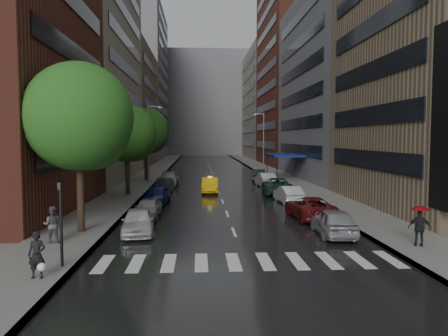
{
  "coord_description": "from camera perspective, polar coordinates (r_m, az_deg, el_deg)",
  "views": [
    {
      "loc": [
        -1.99,
        -20.61,
        5.41
      ],
      "look_at": [
        0.0,
        13.82,
        3.0
      ],
      "focal_mm": 35.0,
      "sensor_mm": 36.0,
      "label": 1
    }
  ],
  "objects": [
    {
      "name": "traffic_light",
      "position": [
        19.02,
        -20.53,
        -5.89
      ],
      "size": [
        0.18,
        0.15,
        3.45
      ],
      "color": "black",
      "rests_on": "sidewalk_left"
    },
    {
      "name": "parked_cars_left",
      "position": [
        37.79,
        -8.47,
        -3.14
      ],
      "size": [
        2.36,
        29.04,
        1.55
      ],
      "color": "#BABABA",
      "rests_on": "ground"
    },
    {
      "name": "tree_far",
      "position": [
        55.36,
        -10.2,
        4.81
      ],
      "size": [
        5.74,
        5.74,
        9.14
      ],
      "color": "#382619",
      "rests_on": "ground"
    },
    {
      "name": "street_lamp_left",
      "position": [
        50.94,
        -9.78,
        3.35
      ],
      "size": [
        1.74,
        0.22,
        9.0
      ],
      "color": "gray",
      "rests_on": "sidewalk_left"
    },
    {
      "name": "sidewalk_left",
      "position": [
        71.16,
        -8.95,
        -0.35
      ],
      "size": [
        4.0,
        140.0,
        0.15
      ],
      "primitive_type": "cube",
      "color": "gray",
      "rests_on": "ground"
    },
    {
      "name": "buildings_right",
      "position": [
        79.74,
        9.19,
        10.88
      ],
      "size": [
        8.05,
        109.1,
        36.0
      ],
      "color": "#937A5B",
      "rests_on": "ground"
    },
    {
      "name": "building_far",
      "position": [
        139.03,
        -2.5,
        8.36
      ],
      "size": [
        40.0,
        14.0,
        32.0
      ],
      "primitive_type": "cube",
      "color": "slate",
      "rests_on": "ground"
    },
    {
      "name": "street_lamp_right",
      "position": [
        66.33,
        5.12,
        3.53
      ],
      "size": [
        1.74,
        0.22,
        9.0
      ],
      "color": "gray",
      "rests_on": "sidewalk_right"
    },
    {
      "name": "awning",
      "position": [
        56.73,
        7.85,
        1.66
      ],
      "size": [
        4.0,
        8.0,
        3.12
      ],
      "color": "navy",
      "rests_on": "sidewalk_right"
    },
    {
      "name": "tree_mid",
      "position": [
        41.29,
        -12.56,
        4.46
      ],
      "size": [
        5.33,
        5.33,
        8.5
      ],
      "color": "#382619",
      "rests_on": "ground"
    },
    {
      "name": "ground",
      "position": [
        21.41,
        2.17,
        -10.65
      ],
      "size": [
        220.0,
        220.0,
        0.0
      ],
      "primitive_type": "plane",
      "color": "gray",
      "rests_on": "ground"
    },
    {
      "name": "parked_cars_right",
      "position": [
        38.36,
        7.84,
        -3.0
      ],
      "size": [
        3.13,
        35.1,
        1.6
      ],
      "color": "gray",
      "rests_on": "ground"
    },
    {
      "name": "road",
      "position": [
        70.85,
        -1.69,
        -0.38
      ],
      "size": [
        14.0,
        140.0,
        0.01
      ],
      "primitive_type": "cube",
      "color": "black",
      "rests_on": "ground"
    },
    {
      "name": "sidewalk_right",
      "position": [
        71.66,
        5.53,
        -0.29
      ],
      "size": [
        4.0,
        140.0,
        0.15
      ],
      "primitive_type": "cube",
      "color": "gray",
      "rests_on": "ground"
    },
    {
      "name": "buildings_left",
      "position": [
        81.16,
        -12.76,
        11.39
      ],
      "size": [
        8.0,
        108.0,
        38.0
      ],
      "color": "maroon",
      "rests_on": "ground"
    },
    {
      "name": "tree_near",
      "position": [
        25.52,
        -18.44,
        6.36
      ],
      "size": [
        6.01,
        6.01,
        9.57
      ],
      "color": "#382619",
      "rests_on": "ground"
    },
    {
      "name": "taxi",
      "position": [
        42.85,
        -1.85,
        -2.27
      ],
      "size": [
        1.7,
        4.52,
        1.47
      ],
      "primitive_type": "imported",
      "rotation": [
        0.0,
        0.0,
        -0.03
      ],
      "color": "#EEB70C",
      "rests_on": "ground"
    },
    {
      "name": "crosswalk",
      "position": [
        19.51,
        3.34,
        -12.08
      ],
      "size": [
        13.15,
        2.8,
        0.01
      ],
      "color": "silver",
      "rests_on": "ground"
    },
    {
      "name": "ped_bag_walker",
      "position": [
        18.01,
        -23.22,
        -10.48
      ],
      "size": [
        0.69,
        0.48,
        1.77
      ],
      "color": "black",
      "rests_on": "sidewalk_left"
    },
    {
      "name": "ped_black_umbrella",
      "position": [
        23.53,
        -21.54,
        -6.16
      ],
      "size": [
        0.96,
        0.98,
        2.09
      ],
      "color": "#46464B",
      "rests_on": "sidewalk_left"
    },
    {
      "name": "ped_red_umbrella",
      "position": [
        23.25,
        24.22,
        -6.48
      ],
      "size": [
        1.14,
        0.82,
        2.01
      ],
      "color": "black",
      "rests_on": "sidewalk_right"
    }
  ]
}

